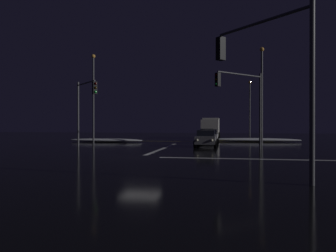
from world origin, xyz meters
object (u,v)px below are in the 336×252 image
object	(u,v)px
streetlamp_right_far	(250,105)
sedan_white	(209,136)
sedan_black	(207,135)
traffic_signal_se	(267,63)
box_truck	(211,127)
streetlamp_left_near	(93,93)
streetlamp_right_near	(262,89)
sedan_gray	(206,138)
traffic_signal_ne	(243,95)
traffic_signal_nw	(85,101)

from	to	relation	value
streetlamp_right_far	sedan_white	bearing A→B (deg)	-111.78
sedan_black	traffic_signal_se	size ratio (longest dim) A/B	0.67
box_truck	streetlamp_left_near	world-z (taller)	streetlamp_left_near
sedan_white	traffic_signal_se	size ratio (longest dim) A/B	0.67
sedan_white	streetlamp_right_near	distance (m)	7.68
sedan_gray	streetlamp_right_near	bearing A→B (deg)	29.69
sedan_black	traffic_signal_se	world-z (taller)	traffic_signal_se
sedan_white	traffic_signal_ne	bearing A→B (deg)	-70.94
box_truck	streetlamp_left_near	distance (m)	19.91
traffic_signal_se	sedan_gray	bearing A→B (deg)	101.08
traffic_signal_nw	streetlamp_right_near	xyz separation A→B (m)	(16.09, 6.45, 1.44)
streetlamp_left_near	traffic_signal_nw	bearing A→B (deg)	-73.21
sedan_gray	streetlamp_left_near	size ratio (longest dim) A/B	0.44
sedan_white	streetlamp_right_far	world-z (taller)	streetlamp_right_far
sedan_gray	traffic_signal_nw	size ratio (longest dim) A/B	0.71
sedan_black	streetlamp_left_near	xyz separation A→B (m)	(-12.12, -7.81, 4.84)
sedan_gray	sedan_black	bearing A→B (deg)	92.51
sedan_gray	traffic_signal_ne	size ratio (longest dim) A/B	0.67
box_truck	streetlamp_left_near	bearing A→B (deg)	-128.92
traffic_signal_nw	streetlamp_right_near	world-z (taller)	streetlamp_right_near
sedan_gray	traffic_signal_se	size ratio (longest dim) A/B	0.67
traffic_signal_nw	streetlamp_right_far	bearing A→B (deg)	54.36
traffic_signal_se	streetlamp_right_far	distance (m)	36.57
sedan_white	traffic_signal_se	world-z (taller)	traffic_signal_se
box_truck	streetlamp_right_near	xyz separation A→B (m)	(5.78, -15.18, 3.95)
sedan_white	streetlamp_left_near	xyz separation A→B (m)	(-12.66, -2.55, 4.84)
sedan_white	traffic_signal_nw	world-z (taller)	traffic_signal_nw
sedan_gray	sedan_black	world-z (taller)	same
sedan_black	streetlamp_right_far	world-z (taller)	streetlamp_right_far
box_truck	traffic_signal_ne	xyz separation A→B (m)	(3.59, -21.87, 2.80)
box_truck	traffic_signal_se	world-z (taller)	traffic_signal_se
traffic_signal_se	streetlamp_right_near	size ratio (longest dim) A/B	0.66
traffic_signal_nw	streetlamp_left_near	xyz separation A→B (m)	(-1.95, 6.45, 1.43)
traffic_signal_ne	streetlamp_right_near	distance (m)	7.13
streetlamp_right_near	sedan_black	bearing A→B (deg)	127.15
traffic_signal_se	streetlamp_right_far	size ratio (longest dim) A/B	0.75
sedan_white	streetlamp_right_near	xyz separation A→B (m)	(5.37, -2.55, 4.85)
sedan_black	streetlamp_left_near	size ratio (longest dim) A/B	0.44
traffic_signal_ne	traffic_signal_nw	distance (m)	13.91
traffic_signal_ne	streetlamp_right_near	size ratio (longest dim) A/B	0.65
streetlamp_left_near	box_truck	bearing A→B (deg)	51.08
traffic_signal_nw	streetlamp_right_near	bearing A→B (deg)	21.83
sedan_white	streetlamp_right_far	xyz separation A→B (m)	(5.37, 13.45, 4.21)
sedan_gray	box_truck	xyz separation A→B (m)	(-0.34, 18.28, 0.91)
sedan_gray	box_truck	world-z (taller)	box_truck
sedan_black	streetlamp_right_far	bearing A→B (deg)	54.16
sedan_white	sedan_black	distance (m)	5.29
traffic_signal_se	traffic_signal_ne	bearing A→B (deg)	90.65
sedan_black	sedan_white	bearing A→B (deg)	-84.12
traffic_signal_nw	sedan_black	bearing A→B (deg)	54.47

